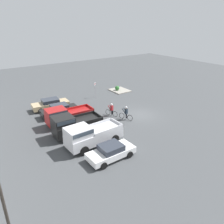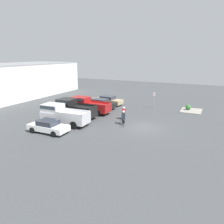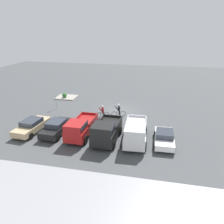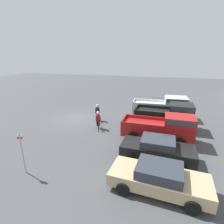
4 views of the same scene
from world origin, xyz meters
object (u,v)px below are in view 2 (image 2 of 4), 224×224
Objects in this scene: pickup_truck_1 at (74,108)px; sedan_1 at (100,104)px; sedan_0 at (48,126)px; cyclist_1 at (123,118)px; sedan_2 at (108,100)px; pickup_truck_0 at (62,114)px; cyclist_0 at (124,113)px; fire_lane_sign at (154,99)px; pickup_truck_2 at (88,105)px; shrub at (188,107)px.

sedan_1 is (5.59, -0.67, -0.46)m from pickup_truck_1.
cyclist_1 is (5.60, -5.97, 0.21)m from sedan_0.
sedan_2 is 2.78× the size of cyclist_1.
sedan_2 is (14.00, 0.29, 0.06)m from sedan_0.
cyclist_0 is (4.75, -5.66, -0.35)m from pickup_truck_0.
fire_lane_sign is at bearing -14.26° from cyclist_0.
cyclist_0 reaches higher than sedan_1.
pickup_truck_2 is 1.10× the size of sedan_2.
pickup_truck_2 is 3.23× the size of cyclist_0.
pickup_truck_0 is 14.01m from fire_lane_sign.
fire_lane_sign is at bearing -64.35° from sedan_1.
sedan_2 is 8.49m from cyclist_0.
fire_lane_sign is at bearing -25.58° from sedan_0.
pickup_truck_2 is 5.71m from cyclist_0.
pickup_truck_1 is at bearing 173.15° from sedan_1.
sedan_1 is 0.95× the size of sedan_2.
sedan_1 is 6.18× the size of shrub.
shrub is (4.28, -11.90, -0.21)m from sedan_1.
cyclist_0 is 0.95× the size of cyclist_1.
pickup_truck_0 is at bearing 179.15° from sedan_2.
sedan_0 is at bearing -171.75° from pickup_truck_1.
pickup_truck_0 is at bearing 136.13° from shrub.
pickup_truck_0 is 1.15× the size of sedan_2.
pickup_truck_0 is 1.22× the size of sedan_1.
sedan_1 is 6.48m from cyclist_0.
fire_lane_sign is at bearing -85.07° from sedan_2.
cyclist_0 is 7.36m from fire_lane_sign.
sedan_0 is 0.87× the size of sedan_2.
sedan_0 is 0.79× the size of pickup_truck_2.
pickup_truck_1 is 3.06× the size of cyclist_0.
pickup_truck_1 is (5.61, 0.81, 0.53)m from sedan_0.
fire_lane_sign is 3.35× the size of shrub.
sedan_1 is at bearing 55.47° from cyclist_0.
sedan_0 is 8.43m from pickup_truck_2.
pickup_truck_1 is 1.10× the size of sedan_1.
pickup_truck_2 reaches higher than sedan_1.
cyclist_0 reaches higher than sedan_0.
pickup_truck_2 is at bearing 81.12° from cyclist_0.
cyclist_1 is (2.82, -6.43, -0.31)m from pickup_truck_0.
cyclist_0 is at bearing -98.88° from pickup_truck_2.
pickup_truck_0 is 2.24× the size of fire_lane_sign.
shrub is at bearing -30.36° from cyclist_1.
sedan_0 reaches higher than shrub.
pickup_truck_2 is 5.61m from sedan_2.
cyclist_1 is at bearing 173.47° from fire_lane_sign.
sedan_2 is at bearing -1.49° from pickup_truck_2.
cyclist_1 is at bearing -113.65° from pickup_truck_2.
pickup_truck_2 is 7.00m from cyclist_1.
pickup_truck_2 is 1.16× the size of sedan_1.
sedan_2 is at bearing 1.20° from sedan_0.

